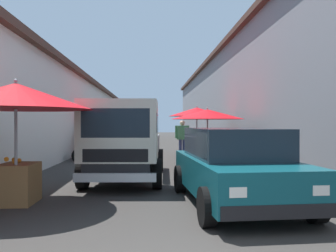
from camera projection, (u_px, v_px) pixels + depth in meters
The scene contains 13 objects.
ground at pixel (155, 157), 15.99m from camera, with size 90.00×90.00×0.00m, color #33302D.
building_left_whitewash at pixel (13, 113), 17.87m from camera, with size 49.80×7.50×4.14m.
building_right_concrete at pixel (291, 97), 18.57m from camera, with size 49.80×7.50×5.86m.
fruit_stall_near_left at pixel (16, 105), 6.55m from camera, with size 2.83×2.83×2.38m.
fruit_stall_far_right at pixel (197, 116), 16.76m from camera, with size 2.72×2.72×2.39m.
fruit_stall_near_right at pixel (208, 120), 13.11m from camera, with size 2.75×2.75×2.15m.
fruit_stall_mid_lane at pixel (104, 124), 16.73m from camera, with size 2.27×2.27×2.09m.
hatchback_car at pixel (235, 166), 6.68m from camera, with size 4.02×2.14×1.45m.
delivery_truck at pixel (124, 143), 8.92m from camera, with size 4.99×2.13×2.08m.
vendor_by_crates at pixel (182, 136), 15.69m from camera, with size 0.30×0.65×1.68m.
vendor_in_shade at pixel (118, 138), 13.29m from camera, with size 0.23×0.66×1.69m.
parked_scooter at pixel (83, 149), 15.05m from camera, with size 1.65×0.64×1.14m.
plastic_stool at pixel (143, 152), 14.99m from camera, with size 0.30×0.30×0.43m.
Camera 1 is at (-2.49, 0.19, 1.55)m, focal length 37.51 mm.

